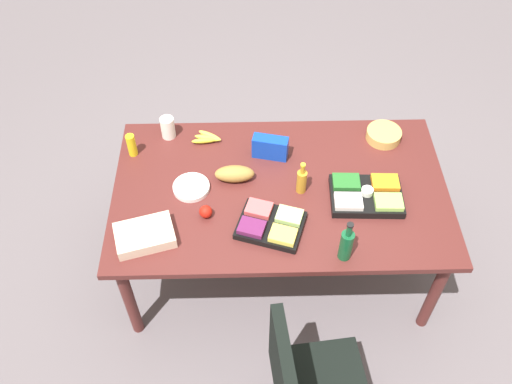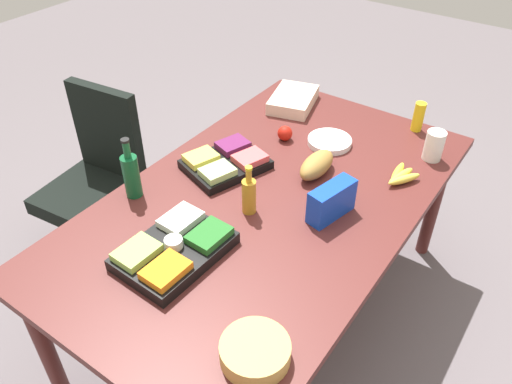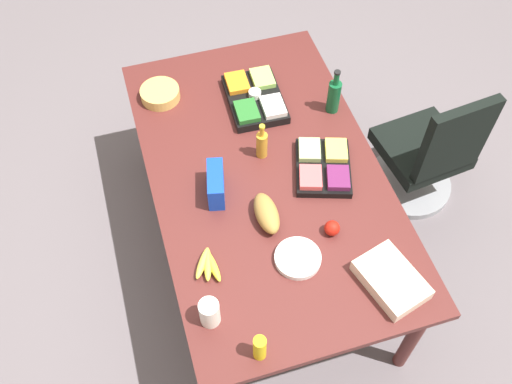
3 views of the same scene
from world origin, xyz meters
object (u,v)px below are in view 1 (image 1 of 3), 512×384
at_px(fruit_platter, 271,224).
at_px(paper_plate_stack, 191,187).
at_px(dressing_bottle, 302,181).
at_px(veggie_tray, 366,195).
at_px(banana_bunch, 207,138).
at_px(chip_bowl, 384,135).
at_px(apple_red, 206,212).
at_px(bread_loaf, 235,174).
at_px(mayo_jar, 168,128).
at_px(sheet_cake, 145,235).
at_px(conference_table, 280,196).
at_px(mustard_bottle, 132,145).
at_px(chip_bag_blue, 270,147).
at_px(wine_bottle, 346,244).

bearing_deg(fruit_platter, paper_plate_stack, -32.90).
distance_m(dressing_bottle, paper_plate_stack, 0.66).
bearing_deg(veggie_tray, banana_bunch, -28.32).
height_order(chip_bowl, apple_red, apple_red).
height_order(bread_loaf, banana_bunch, bread_loaf).
bearing_deg(chip_bowl, bread_loaf, 19.15).
height_order(paper_plate_stack, mayo_jar, mayo_jar).
xyz_separation_m(veggie_tray, sheet_cake, (1.27, 0.26, -0.00)).
relative_size(veggie_tray, sheet_cake, 1.35).
xyz_separation_m(paper_plate_stack, sheet_cake, (0.24, 0.36, 0.02)).
height_order(veggie_tray, banana_bunch, veggie_tray).
xyz_separation_m(chip_bowl, paper_plate_stack, (1.23, 0.41, -0.02)).
height_order(conference_table, sheet_cake, sheet_cake).
bearing_deg(mayo_jar, mustard_bottle, 36.98).
distance_m(sheet_cake, banana_bunch, 0.84).
xyz_separation_m(chip_bowl, fruit_platter, (0.76, 0.71, -0.00)).
xyz_separation_m(veggie_tray, bread_loaf, (0.78, -0.17, 0.01)).
xyz_separation_m(veggie_tray, chip_bag_blue, (0.55, -0.37, 0.04)).
distance_m(dressing_bottle, mustard_bottle, 1.09).
xyz_separation_m(wine_bottle, banana_bunch, (0.77, -0.92, -0.09)).
height_order(sheet_cake, fruit_platter, fruit_platter).
bearing_deg(banana_bunch, sheet_cake, 67.55).
relative_size(paper_plate_stack, bread_loaf, 0.92).
height_order(wine_bottle, mayo_jar, wine_bottle).
relative_size(fruit_platter, banana_bunch, 2.15).
xyz_separation_m(paper_plate_stack, fruit_platter, (-0.46, 0.30, 0.02)).
relative_size(veggie_tray, mayo_jar, 2.92).
height_order(bread_loaf, sheet_cake, bread_loaf).
xyz_separation_m(bread_loaf, banana_bunch, (0.18, -0.34, -0.03)).
distance_m(mustard_bottle, apple_red, 0.70).
height_order(wine_bottle, fruit_platter, wine_bottle).
xyz_separation_m(dressing_bottle, banana_bunch, (0.57, -0.44, -0.06)).
bearing_deg(wine_bottle, bread_loaf, -43.98).
height_order(paper_plate_stack, banana_bunch, banana_bunch).
bearing_deg(veggie_tray, wine_bottle, 65.95).
distance_m(veggie_tray, chip_bag_blue, 0.67).
bearing_deg(conference_table, veggie_tray, 169.49).
bearing_deg(paper_plate_stack, apple_red, 114.84).
bearing_deg(veggie_tray, mustard_bottle, -15.94).
relative_size(veggie_tray, banana_bunch, 2.16).
distance_m(dressing_bottle, mayo_jar, 0.96).
distance_m(mayo_jar, banana_bunch, 0.26).
bearing_deg(mayo_jar, apple_red, 111.64).
height_order(conference_table, fruit_platter, fruit_platter).
distance_m(veggie_tray, sheet_cake, 1.30).
relative_size(mustard_bottle, veggie_tray, 0.36).
bearing_deg(chip_bag_blue, bread_loaf, 41.29).
relative_size(wine_bottle, banana_bunch, 1.44).
bearing_deg(sheet_cake, mayo_jar, -94.61).
distance_m(apple_red, banana_bunch, 0.62).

